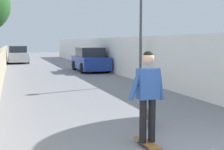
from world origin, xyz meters
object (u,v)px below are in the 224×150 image
Objects in this scene: skateboard at (147,143)px; dog at (148,114)px; car_near at (90,60)px; person_skateboarder at (148,89)px; lamp_post at (141,18)px; car_far at (18,55)px.

dog is (1.26, -0.60, 0.21)m from skateboard.
dog is at bearing -25.31° from skateboard.
skateboard is 0.20× the size of car_near.
skateboard is 0.49× the size of person_skateboarder.
person_skateboarder reaches higher than dog.
skateboard is 0.99m from person_skateboarder.
skateboard is at bearing 0.00° from person_skateboarder.
car_near reaches higher than skateboard.
person_skateboarder is 0.41× the size of car_near.
lamp_post reaches higher than car_far.
dog is at bearing 171.55° from car_near.
person_skateboarder is 14.80m from car_near.
skateboard is 1.41m from dog.
car_near is 10.76m from car_far.
dog is 13.46m from car_near.
lamp_post is at bearing -163.76° from car_far.
person_skateboarder is (0.00, 0.00, 0.99)m from skateboard.
person_skateboarder is at bearing 0.00° from skateboard.
lamp_post is 2.78× the size of dog.
car_near reaches higher than dog.
skateboard is at bearing 169.98° from car_near.
lamp_post is 2.60× the size of person_skateboarder.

